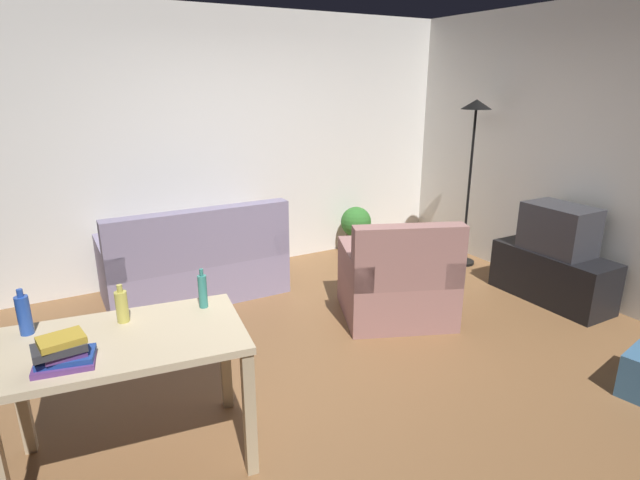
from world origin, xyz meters
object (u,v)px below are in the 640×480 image
tv_stand (552,276)px  armchair (397,283)px  potted_plant (356,227)px  torchiere_lamp (473,138)px  bottle_tall (203,291)px  couch (195,266)px  bottle_squat (122,306)px  book_stack (63,353)px  desk (126,356)px  bottle_blue (24,315)px  tv (559,229)px

tv_stand → armchair: 1.57m
armchair → potted_plant: bearing=-88.8°
torchiere_lamp → bottle_tall: (-3.37, -1.31, -0.55)m
couch → bottle_squat: bottle_squat is taller
couch → torchiere_lamp: size_ratio=0.91×
tv_stand → bottle_tall: bearing=92.9°
potted_plant → book_stack: (-3.23, -2.51, 0.50)m
desk → bottle_blue: (-0.42, 0.28, 0.22)m
couch → book_stack: size_ratio=5.78×
potted_plant → armchair: armchair is taller
couch → armchair: bearing=136.6°
couch → potted_plant: couch is taller
potted_plant → tv_stand: bearing=-66.8°
potted_plant → bottle_squat: bearing=-143.3°
desk → bottle_tall: size_ratio=5.51×
armchair → bottle_squat: 2.41m
bottle_blue → book_stack: bottle_blue is taller
tv_stand → book_stack: (-4.10, -0.47, 0.59)m
potted_plant → couch: bearing=-171.3°
potted_plant → bottle_tall: size_ratio=2.45×
armchair → bottle_blue: 2.83m
torchiere_lamp → book_stack: torchiere_lamp is taller
tv_stand → desk: (-3.83, -0.32, 0.41)m
bottle_blue → couch: bearing=52.7°
potted_plant → bottle_tall: 3.37m
desk → bottle_blue: bearing=154.0°
couch → potted_plant: 2.06m
desk → armchair: (2.32, 0.73, -0.33)m
couch → bottle_tall: bottle_tall is taller
couch → bottle_blue: bottle_blue is taller
potted_plant → bottle_tall: bottle_tall is taller
armchair → bottle_blue: bottle_blue is taller
bottle_blue → potted_plant: bearing=31.6°
tv → book_stack: size_ratio=2.10×
potted_plant → bottle_blue: bottle_blue is taller
torchiere_lamp → desk: torchiere_lamp is taller
bottle_squat → torchiere_lamp: bearing=18.6°
potted_plant → book_stack: 4.12m
desk → bottle_squat: size_ratio=6.03×
tv → armchair: size_ratio=0.52×
torchiere_lamp → book_stack: (-4.10, -1.62, -0.59)m
tv_stand → tv: 0.46m
desk → bottle_tall: bearing=25.3°
couch → bottle_tall: 2.03m
desk → book_stack: bearing=-143.3°
tv_stand → torchiere_lamp: (0.00, 1.14, 1.17)m
bottle_squat → bottle_tall: (0.43, -0.03, 0.01)m
tv_stand → book_stack: book_stack is taller
bottle_blue → bottle_squat: bottle_blue is taller
armchair → book_stack: 2.78m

